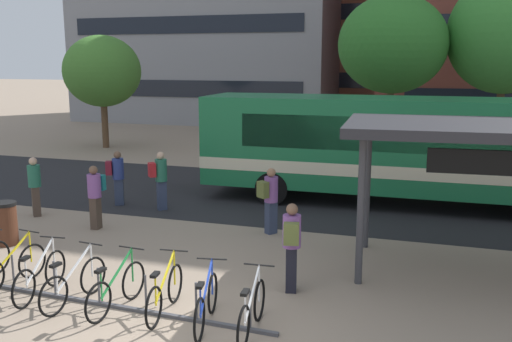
{
  "coord_description": "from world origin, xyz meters",
  "views": [
    {
      "loc": [
        3.69,
        -7.47,
        4.29
      ],
      "look_at": [
        -0.09,
        4.52,
        1.79
      ],
      "focal_mm": 39.19,
      "sensor_mm": 36.0,
      "label": 1
    }
  ],
  "objects_px": {
    "parked_bicycle_white_2": "(40,276)",
    "parked_bicycle_blue_6": "(206,304)",
    "city_bus": "(401,146)",
    "parked_bicycle_white_7": "(252,312)",
    "street_tree_0": "(393,45)",
    "commuter_teal_pack_4": "(95,192)",
    "commuter_maroon_pack_0": "(117,174)",
    "parked_bicycle_green_4": "(117,289)",
    "parked_bicycle_white_3": "(74,284)",
    "commuter_olive_pack_2": "(292,242)",
    "parked_bicycle_yellow_5": "(165,293)",
    "trash_bin": "(6,223)",
    "parked_bicycle_yellow_1": "(11,268)",
    "commuter_olive_pack_5": "(270,196)",
    "commuter_red_pack_3": "(34,182)",
    "commuter_red_pack_1": "(160,177)",
    "street_tree_2": "(506,34)",
    "street_tree_3": "(102,71)"
  },
  "relations": [
    {
      "from": "commuter_olive_pack_2",
      "to": "street_tree_0",
      "type": "distance_m",
      "value": 16.2
    },
    {
      "from": "parked_bicycle_yellow_1",
      "to": "parked_bicycle_white_7",
      "type": "xyz_separation_m",
      "value": [
        4.97,
        -0.41,
        0.0
      ]
    },
    {
      "from": "parked_bicycle_yellow_1",
      "to": "parked_bicycle_blue_6",
      "type": "bearing_deg",
      "value": -87.73
    },
    {
      "from": "commuter_teal_pack_4",
      "to": "street_tree_2",
      "type": "relative_size",
      "value": 0.21
    },
    {
      "from": "parked_bicycle_white_2",
      "to": "parked_bicycle_blue_6",
      "type": "relative_size",
      "value": 1.01
    },
    {
      "from": "parked_bicycle_yellow_1",
      "to": "parked_bicycle_white_7",
      "type": "relative_size",
      "value": 1.0
    },
    {
      "from": "parked_bicycle_white_2",
      "to": "commuter_teal_pack_4",
      "type": "xyz_separation_m",
      "value": [
        -1.43,
        4.01,
        0.57
      ]
    },
    {
      "from": "commuter_olive_pack_5",
      "to": "street_tree_2",
      "type": "distance_m",
      "value": 15.38
    },
    {
      "from": "parked_bicycle_white_2",
      "to": "commuter_maroon_pack_0",
      "type": "distance_m",
      "value": 6.65
    },
    {
      "from": "parked_bicycle_green_4",
      "to": "commuter_olive_pack_5",
      "type": "relative_size",
      "value": 1.03
    },
    {
      "from": "commuter_red_pack_3",
      "to": "street_tree_3",
      "type": "relative_size",
      "value": 0.3
    },
    {
      "from": "commuter_olive_pack_5",
      "to": "city_bus",
      "type": "bearing_deg",
      "value": -0.68
    },
    {
      "from": "commuter_teal_pack_4",
      "to": "street_tree_0",
      "type": "height_order",
      "value": "street_tree_0"
    },
    {
      "from": "commuter_olive_pack_5",
      "to": "trash_bin",
      "type": "distance_m",
      "value": 6.31
    },
    {
      "from": "parked_bicycle_white_3",
      "to": "parked_bicycle_white_7",
      "type": "bearing_deg",
      "value": -86.19
    },
    {
      "from": "parked_bicycle_green_4",
      "to": "commuter_red_pack_3",
      "type": "height_order",
      "value": "commuter_red_pack_3"
    },
    {
      "from": "commuter_maroon_pack_0",
      "to": "parked_bicycle_green_4",
      "type": "bearing_deg",
      "value": -84.98
    },
    {
      "from": "parked_bicycle_yellow_1",
      "to": "parked_bicycle_green_4",
      "type": "height_order",
      "value": "same"
    },
    {
      "from": "parked_bicycle_green_4",
      "to": "commuter_olive_pack_2",
      "type": "height_order",
      "value": "commuter_olive_pack_2"
    },
    {
      "from": "commuter_maroon_pack_0",
      "to": "commuter_teal_pack_4",
      "type": "bearing_deg",
      "value": -97.92
    },
    {
      "from": "parked_bicycle_white_2",
      "to": "commuter_teal_pack_4",
      "type": "relative_size",
      "value": 1.04
    },
    {
      "from": "parked_bicycle_green_4",
      "to": "commuter_red_pack_3",
      "type": "xyz_separation_m",
      "value": [
        -5.38,
        4.64,
        0.58
      ]
    },
    {
      "from": "street_tree_3",
      "to": "commuter_olive_pack_2",
      "type": "bearing_deg",
      "value": -47.78
    },
    {
      "from": "street_tree_3",
      "to": "commuter_olive_pack_5",
      "type": "bearing_deg",
      "value": -43.44
    },
    {
      "from": "parked_bicycle_yellow_1",
      "to": "commuter_red_pack_1",
      "type": "xyz_separation_m",
      "value": [
        0.13,
        5.96,
        0.6
      ]
    },
    {
      "from": "commuter_olive_pack_5",
      "to": "parked_bicycle_yellow_1",
      "type": "bearing_deg",
      "value": 176.69
    },
    {
      "from": "parked_bicycle_blue_6",
      "to": "city_bus",
      "type": "bearing_deg",
      "value": -25.72
    },
    {
      "from": "parked_bicycle_white_2",
      "to": "parked_bicycle_green_4",
      "type": "bearing_deg",
      "value": -99.43
    },
    {
      "from": "commuter_olive_pack_2",
      "to": "parked_bicycle_yellow_1",
      "type": "bearing_deg",
      "value": 93.1
    },
    {
      "from": "parked_bicycle_white_2",
      "to": "commuter_maroon_pack_0",
      "type": "bearing_deg",
      "value": 12.84
    },
    {
      "from": "city_bus",
      "to": "commuter_olive_pack_5",
      "type": "distance_m",
      "value": 5.0
    },
    {
      "from": "parked_bicycle_yellow_1",
      "to": "street_tree_2",
      "type": "distance_m",
      "value": 21.28
    },
    {
      "from": "parked_bicycle_yellow_1",
      "to": "parked_bicycle_white_3",
      "type": "relative_size",
      "value": 1.0
    },
    {
      "from": "commuter_red_pack_1",
      "to": "street_tree_0",
      "type": "distance_m",
      "value": 13.07
    },
    {
      "from": "parked_bicycle_yellow_1",
      "to": "parked_bicycle_yellow_5",
      "type": "height_order",
      "value": "same"
    },
    {
      "from": "commuter_maroon_pack_0",
      "to": "commuter_red_pack_3",
      "type": "height_order",
      "value": "commuter_red_pack_3"
    },
    {
      "from": "trash_bin",
      "to": "street_tree_0",
      "type": "relative_size",
      "value": 0.15
    },
    {
      "from": "commuter_olive_pack_2",
      "to": "street_tree_2",
      "type": "height_order",
      "value": "street_tree_2"
    },
    {
      "from": "parked_bicycle_yellow_5",
      "to": "trash_bin",
      "type": "distance_m",
      "value": 5.71
    },
    {
      "from": "street_tree_2",
      "to": "parked_bicycle_green_4",
      "type": "bearing_deg",
      "value": -113.18
    },
    {
      "from": "parked_bicycle_yellow_5",
      "to": "street_tree_2",
      "type": "relative_size",
      "value": 0.22
    },
    {
      "from": "commuter_olive_pack_2",
      "to": "commuter_teal_pack_4",
      "type": "relative_size",
      "value": 1.03
    },
    {
      "from": "parked_bicycle_yellow_1",
      "to": "street_tree_0",
      "type": "xyz_separation_m",
      "value": [
        5.71,
        17.09,
        4.57
      ]
    },
    {
      "from": "parked_bicycle_green_4",
      "to": "commuter_red_pack_1",
      "type": "distance_m",
      "value": 6.69
    },
    {
      "from": "parked_bicycle_blue_6",
      "to": "trash_bin",
      "type": "relative_size",
      "value": 1.65
    },
    {
      "from": "parked_bicycle_white_7",
      "to": "street_tree_0",
      "type": "height_order",
      "value": "street_tree_0"
    },
    {
      "from": "parked_bicycle_yellow_1",
      "to": "trash_bin",
      "type": "bearing_deg",
      "value": 50.38
    },
    {
      "from": "parked_bicycle_blue_6",
      "to": "parked_bicycle_yellow_1",
      "type": "bearing_deg",
      "value": 74.61
    },
    {
      "from": "street_tree_0",
      "to": "street_tree_3",
      "type": "bearing_deg",
      "value": -174.82
    },
    {
      "from": "city_bus",
      "to": "parked_bicycle_white_2",
      "type": "bearing_deg",
      "value": 55.92
    }
  ]
}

